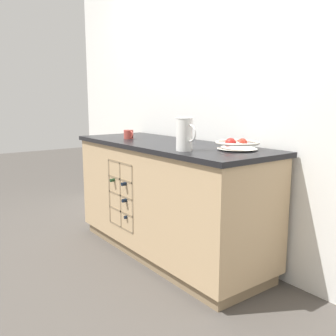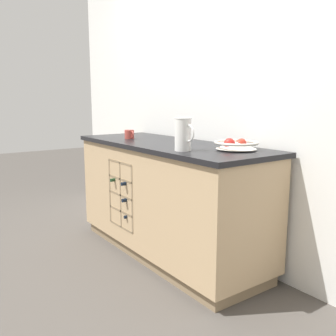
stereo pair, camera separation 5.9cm
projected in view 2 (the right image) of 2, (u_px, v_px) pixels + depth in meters
The scene contains 6 objects.
ground_plane at pixel (168, 253), 3.08m from camera, with size 14.00×14.00×0.00m, color #4C4742.
back_wall at pixel (206, 96), 3.07m from camera, with size 4.40×0.06×2.55m, color white.
kitchen_island at pixel (168, 199), 3.00m from camera, with size 1.86×0.69×0.92m.
fruit_bowl at pixel (236, 144), 2.48m from camera, with size 0.29×0.29×0.08m.
white_pitcher at pixel (183, 134), 2.43m from camera, with size 0.17×0.11×0.22m.
ceramic_mug at pixel (130, 134), 3.21m from camera, with size 0.11×0.08×0.08m.
Camera 2 is at (2.37, -1.69, 1.24)m, focal length 40.00 mm.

